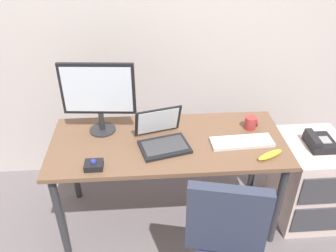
{
  "coord_description": "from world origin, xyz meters",
  "views": [
    {
      "loc": [
        -0.13,
        -1.88,
        2.08
      ],
      "look_at": [
        0.0,
        0.0,
        0.84
      ],
      "focal_mm": 37.24,
      "sensor_mm": 36.0,
      "label": 1
    }
  ],
  "objects": [
    {
      "name": "file_cabinet",
      "position": [
        1.04,
        -0.02,
        0.33
      ],
      "size": [
        0.42,
        0.53,
        0.65
      ],
      "color": "beige",
      "rests_on": "ground"
    },
    {
      "name": "back_wall",
      "position": [
        0.0,
        0.68,
        1.4
      ],
      "size": [
        6.0,
        0.1,
        2.8
      ],
      "primitive_type": "cube",
      "color": "#BFB3B0",
      "rests_on": "ground"
    },
    {
      "name": "monitor_main",
      "position": [
        -0.45,
        0.16,
        1.02
      ],
      "size": [
        0.49,
        0.18,
        0.5
      ],
      "color": "#262628",
      "rests_on": "desk"
    },
    {
      "name": "desk",
      "position": [
        0.0,
        0.0,
        0.64
      ],
      "size": [
        1.56,
        0.67,
        0.72
      ],
      "color": "brown",
      "rests_on": "ground"
    },
    {
      "name": "coffee_mug",
      "position": [
        0.59,
        0.11,
        0.77
      ],
      "size": [
        0.09,
        0.08,
        0.09
      ],
      "color": "#9F3130",
      "rests_on": "desk"
    },
    {
      "name": "banana",
      "position": [
        0.62,
        -0.22,
        0.74
      ],
      "size": [
        0.19,
        0.12,
        0.04
      ],
      "primitive_type": "ellipsoid",
      "rotation": [
        0.0,
        0.0,
        0.44
      ],
      "color": "yellow",
      "rests_on": "desk"
    },
    {
      "name": "laptop",
      "position": [
        -0.04,
        -0.03,
        0.78
      ],
      "size": [
        0.37,
        0.35,
        0.23
      ],
      "color": "black",
      "rests_on": "desk"
    },
    {
      "name": "trackball_mouse",
      "position": [
        -0.46,
        -0.24,
        0.75
      ],
      "size": [
        0.11,
        0.09,
        0.07
      ],
      "color": "black",
      "rests_on": "desk"
    },
    {
      "name": "desk_phone",
      "position": [
        1.03,
        -0.04,
        0.69
      ],
      "size": [
        0.17,
        0.2,
        0.09
      ],
      "color": "black",
      "rests_on": "file_cabinet"
    },
    {
      "name": "ground_plane",
      "position": [
        0.0,
        0.0,
        0.0
      ],
      "size": [
        8.0,
        8.0,
        0.0
      ],
      "primitive_type": "plane",
      "color": "slate"
    },
    {
      "name": "keyboard",
      "position": [
        0.48,
        -0.06,
        0.74
      ],
      "size": [
        0.42,
        0.16,
        0.03
      ],
      "color": "silver",
      "rests_on": "desk"
    }
  ]
}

